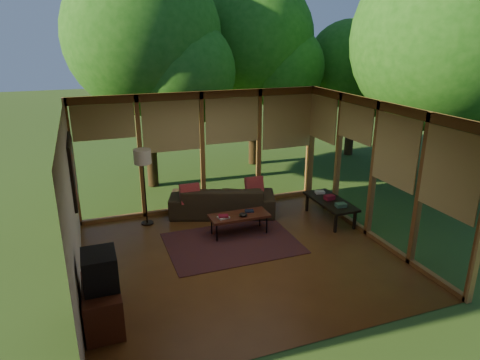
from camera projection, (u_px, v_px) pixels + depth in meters
name	position (u px, v px, depth m)	size (l,w,h in m)	color
floor	(241.00, 257.00, 7.84)	(5.50, 5.50, 0.00)	brown
ceiling	(241.00, 110.00, 6.96)	(5.50, 5.50, 0.00)	silver
wall_left	(72.00, 209.00, 6.50)	(0.04, 5.00, 2.70)	silver
wall_front	(313.00, 253.00, 5.18)	(5.50, 0.04, 2.70)	silver
window_wall_back	(202.00, 152.00, 9.62)	(5.50, 0.12, 2.70)	brown
window_wall_right	(374.00, 171.00, 8.30)	(0.12, 5.00, 2.70)	brown
exterior_lawn	(356.00, 134.00, 17.56)	(40.00, 40.00, 0.00)	#34551F
tree_nw	(143.00, 37.00, 10.35)	(3.81, 3.81, 5.71)	#362513
tree_ne	(253.00, 38.00, 12.36)	(3.49, 3.49, 5.51)	#362513
tree_se	(445.00, 40.00, 9.78)	(4.27, 4.27, 5.88)	#362513
tree_far	(350.00, 66.00, 13.52)	(2.80, 2.80, 4.34)	#362513
rug	(232.00, 243.00, 8.33)	(2.50, 1.77, 0.01)	maroon
sofa	(222.00, 200.00, 9.60)	(2.32, 0.91, 0.68)	#332819
pillow_left	(190.00, 194.00, 9.23)	(0.43, 0.14, 0.43)	maroon
pillow_right	(254.00, 186.00, 9.72)	(0.42, 0.14, 0.42)	maroon
ct_book_lower	(223.00, 217.00, 8.43)	(0.22, 0.16, 0.03)	beige
ct_book_upper	(223.00, 216.00, 8.42)	(0.19, 0.15, 0.03)	maroon
ct_book_side	(249.00, 211.00, 8.74)	(0.18, 0.14, 0.03)	black
ct_bowl	(243.00, 215.00, 8.51)	(0.16, 0.16, 0.07)	black
media_cabinet	(103.00, 305.00, 5.94)	(0.50, 1.00, 0.60)	#532416
television	(100.00, 270.00, 5.77)	(0.45, 0.55, 0.50)	black
console_book_a	(341.00, 205.00, 8.89)	(0.21, 0.15, 0.08)	#37614C
console_book_b	(329.00, 197.00, 9.29)	(0.21, 0.15, 0.09)	maroon
console_book_c	(320.00, 192.00, 9.65)	(0.20, 0.15, 0.06)	beige
floor_lamp	(143.00, 161.00, 8.75)	(0.36, 0.36, 1.65)	black
coffee_table	(239.00, 216.00, 8.60)	(1.20, 0.50, 0.43)	#532416
side_console	(330.00, 202.00, 9.28)	(0.60, 1.40, 0.46)	black
wall_painting	(73.00, 170.00, 7.69)	(0.06, 1.35, 1.15)	black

